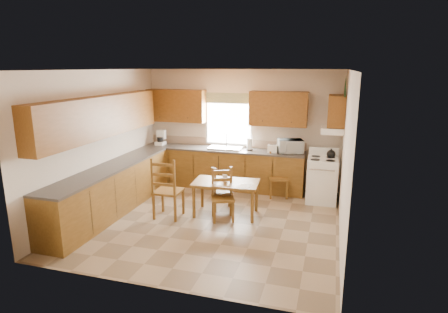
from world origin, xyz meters
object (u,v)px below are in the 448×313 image
(chair_near_left, at_px, (168,187))
(chair_far_right, at_px, (278,175))
(microwave, at_px, (290,146))
(chair_far_left, at_px, (223,195))
(dining_table, at_px, (226,198))
(stove, at_px, (322,181))
(chair_near_right, at_px, (222,188))

(chair_near_left, xyz_separation_m, chair_far_right, (1.80, 1.69, -0.10))
(microwave, relative_size, chair_far_left, 0.51)
(chair_near_left, height_order, chair_far_left, chair_near_left)
(microwave, height_order, dining_table, microwave)
(microwave, distance_m, chair_far_left, 2.18)
(dining_table, bearing_deg, chair_near_left, -161.95)
(chair_far_left, bearing_deg, chair_far_right, 40.33)
(chair_near_left, height_order, chair_far_right, chair_near_left)
(chair_near_left, bearing_deg, chair_far_left, -172.91)
(dining_table, distance_m, chair_far_right, 1.52)
(stove, xyz_separation_m, chair_far_right, (-0.91, 0.04, 0.03))
(microwave, bearing_deg, dining_table, -140.15)
(chair_far_left, relative_size, chair_far_right, 0.99)
(microwave, xyz_separation_m, chair_near_left, (-2.00, -2.00, -0.49))
(stove, height_order, dining_table, stove)
(dining_table, height_order, chair_near_left, chair_near_left)
(microwave, bearing_deg, chair_near_left, -153.02)
(microwave, relative_size, dining_table, 0.40)
(stove, bearing_deg, chair_far_left, -140.26)
(dining_table, height_order, chair_far_left, chair_far_left)
(chair_near_right, height_order, chair_far_right, chair_far_right)
(stove, height_order, chair_far_left, chair_far_left)
(chair_near_left, relative_size, chair_far_right, 1.20)
(stove, bearing_deg, microwave, 152.23)
(dining_table, distance_m, chair_near_right, 0.29)
(stove, distance_m, chair_far_right, 0.91)
(stove, relative_size, chair_near_left, 0.78)
(chair_near_left, distance_m, chair_near_right, 1.07)
(chair_near_right, bearing_deg, stove, -174.09)
(chair_near_right, distance_m, chair_far_left, 0.51)
(microwave, distance_m, chair_near_right, 1.88)
(dining_table, distance_m, chair_far_left, 0.30)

